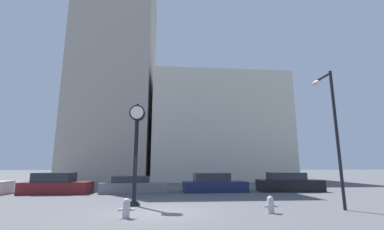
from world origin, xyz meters
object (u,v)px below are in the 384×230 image
at_px(car_navy, 214,184).
at_px(fire_hydrant_near, 270,204).
at_px(car_grey, 134,186).
at_px(fire_hydrant_far, 126,208).
at_px(car_black, 289,183).
at_px(car_maroon, 56,185).
at_px(street_clock, 136,140).
at_px(street_lamp_right, 330,116).

distance_m(car_navy, fire_hydrant_near, 8.83).
distance_m(car_grey, fire_hydrant_far, 9.17).
distance_m(car_black, fire_hydrant_far, 14.07).
relative_size(car_maroon, car_navy, 0.95).
xyz_separation_m(street_clock, fire_hydrant_far, (0.12, -3.00, -2.83)).
height_order(car_grey, car_navy, car_navy).
distance_m(street_clock, car_grey, 6.74).
xyz_separation_m(street_clock, fire_hydrant_near, (5.91, -2.51, -2.85)).
relative_size(car_grey, street_lamp_right, 0.74).
distance_m(car_maroon, street_lamp_right, 17.78).
distance_m(fire_hydrant_near, fire_hydrant_far, 5.82).
relative_size(street_clock, street_lamp_right, 0.80).
bearing_deg(car_navy, street_lamp_right, -63.60).
xyz_separation_m(car_navy, fire_hydrant_near, (0.85, -8.78, -0.23)).
height_order(fire_hydrant_near, fire_hydrant_far, fire_hydrant_far).
bearing_deg(street_clock, fire_hydrant_near, -23.03).
xyz_separation_m(street_clock, car_grey, (-0.82, 6.12, -2.70)).
xyz_separation_m(car_maroon, car_grey, (5.32, 0.13, -0.10)).
xyz_separation_m(fire_hydrant_far, street_lamp_right, (9.34, 1.28, 3.92)).
xyz_separation_m(car_navy, street_lamp_right, (4.39, -7.99, 3.71)).
bearing_deg(fire_hydrant_near, car_grey, 127.95).
bearing_deg(car_grey, car_navy, -0.80).
relative_size(car_maroon, fire_hydrant_far, 6.29).
bearing_deg(fire_hydrant_near, fire_hydrant_far, -175.15).
bearing_deg(car_navy, fire_hydrant_far, -120.47).
relative_size(car_black, fire_hydrant_near, 7.01).
xyz_separation_m(car_maroon, fire_hydrant_far, (6.26, -8.99, -0.23)).
height_order(street_clock, car_grey, street_clock).
bearing_deg(car_navy, car_maroon, 179.08).
relative_size(car_grey, car_black, 0.99).
relative_size(fire_hydrant_near, street_lamp_right, 0.11).
bearing_deg(car_maroon, street_clock, -44.22).
distance_m(street_clock, street_lamp_right, 9.67).
bearing_deg(street_clock, car_grey, 97.63).
bearing_deg(car_black, fire_hydrant_near, -117.28).
bearing_deg(fire_hydrant_far, street_clock, 92.21).
bearing_deg(fire_hydrant_far, car_grey, 95.86).
xyz_separation_m(street_clock, car_navy, (5.06, 6.27, -2.63)).
height_order(street_clock, fire_hydrant_far, street_clock).
xyz_separation_m(car_navy, car_black, (5.75, -0.14, 0.02)).
distance_m(street_clock, fire_hydrant_near, 7.03).
distance_m(car_navy, car_black, 5.76).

